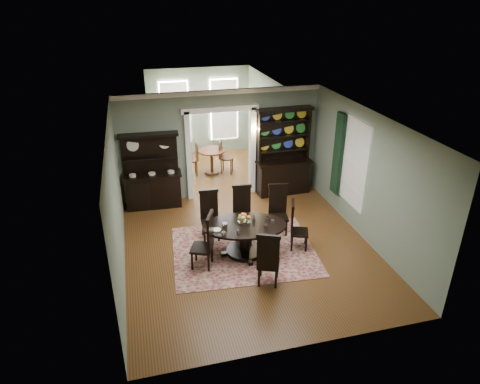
% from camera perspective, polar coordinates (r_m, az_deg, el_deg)
% --- Properties ---
extents(room, '(5.51, 6.01, 3.01)m').
position_cam_1_polar(room, '(9.06, 1.29, 0.81)').
color(room, brown).
rests_on(room, ground).
extents(parlor, '(3.51, 3.50, 3.01)m').
position_cam_1_polar(parlor, '(14.12, -4.78, 9.67)').
color(parlor, brown).
rests_on(parlor, ground).
extents(doorway_trim, '(2.08, 0.25, 2.57)m').
position_cam_1_polar(doorway_trim, '(11.71, -2.61, 6.88)').
color(doorway_trim, white).
rests_on(doorway_trim, floor).
extents(right_window, '(0.15, 1.47, 2.12)m').
position_cam_1_polar(right_window, '(10.77, 13.97, 4.31)').
color(right_window, white).
rests_on(right_window, wall_right).
extents(wall_sconce, '(0.27, 0.21, 0.21)m').
position_cam_1_polar(wall_sconce, '(11.71, 2.12, 8.28)').
color(wall_sconce, gold).
rests_on(wall_sconce, back_wall_right).
extents(rug, '(3.34, 2.78, 0.01)m').
position_cam_1_polar(rug, '(9.74, 0.53, -7.83)').
color(rug, maroon).
rests_on(rug, floor).
extents(dining_table, '(1.99, 1.94, 0.72)m').
position_cam_1_polar(dining_table, '(9.41, 0.62, -5.56)').
color(dining_table, black).
rests_on(dining_table, rug).
extents(centerpiece, '(1.38, 0.89, 0.23)m').
position_cam_1_polar(centerpiece, '(9.33, 0.55, -3.82)').
color(centerpiece, silver).
rests_on(centerpiece, dining_table).
extents(chair_far_left, '(0.46, 0.44, 1.19)m').
position_cam_1_polar(chair_far_left, '(10.00, -4.07, -2.80)').
color(chair_far_left, black).
rests_on(chair_far_left, rug).
extents(chair_far_mid, '(0.50, 0.48, 1.21)m').
position_cam_1_polar(chair_far_mid, '(10.17, 0.29, -2.15)').
color(chair_far_mid, black).
rests_on(chair_far_mid, rug).
extents(chair_far_right, '(0.51, 0.49, 1.22)m').
position_cam_1_polar(chair_far_right, '(10.23, 5.10, -2.05)').
color(chair_far_right, black).
rests_on(chair_far_right, rug).
extents(chair_end_left, '(0.59, 0.60, 1.26)m').
position_cam_1_polar(chair_end_left, '(8.92, -4.50, -6.36)').
color(chair_end_left, black).
rests_on(chair_end_left, rug).
extents(chair_end_right, '(0.52, 0.54, 1.15)m').
position_cam_1_polar(chair_end_right, '(9.64, 7.40, -4.29)').
color(chair_end_right, black).
rests_on(chair_end_right, rug).
extents(chair_near, '(0.58, 0.57, 1.22)m').
position_cam_1_polar(chair_near, '(8.39, 3.80, -8.81)').
color(chair_near, black).
rests_on(chair_near, rug).
extents(sideboard, '(1.56, 0.62, 2.02)m').
position_cam_1_polar(sideboard, '(11.62, -11.58, 1.36)').
color(sideboard, black).
rests_on(sideboard, floor).
extents(welsh_dresser, '(1.60, 0.63, 2.46)m').
position_cam_1_polar(welsh_dresser, '(12.18, 5.75, 3.88)').
color(welsh_dresser, black).
rests_on(welsh_dresser, floor).
extents(parlor_table, '(0.84, 0.84, 0.78)m').
position_cam_1_polar(parlor_table, '(13.55, -3.78, 4.52)').
color(parlor_table, '#522E17').
rests_on(parlor_table, parlor_floor).
extents(parlor_chair_left, '(0.44, 0.44, 1.05)m').
position_cam_1_polar(parlor_chair_left, '(13.50, -6.26, 4.56)').
color(parlor_chair_left, '#522E17').
rests_on(parlor_chair_left, parlor_floor).
extents(parlor_chair_right, '(0.50, 0.50, 1.06)m').
position_cam_1_polar(parlor_chair_right, '(13.57, -2.08, 4.85)').
color(parlor_chair_right, '#522E17').
rests_on(parlor_chair_right, parlor_floor).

